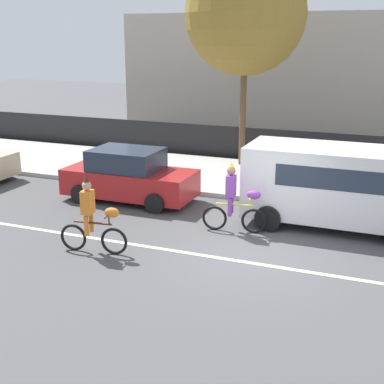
{
  "coord_description": "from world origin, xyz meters",
  "views": [
    {
      "loc": [
        3.04,
        -11.48,
        5.04
      ],
      "look_at": [
        -2.04,
        1.2,
        1.0
      ],
      "focal_mm": 50.0,
      "sensor_mm": 36.0,
      "label": 1
    }
  ],
  "objects_px": {
    "parked_van_white": "(344,182)",
    "parked_car_red": "(129,176)",
    "parade_cyclist_orange": "(93,219)",
    "parade_cyclist_purple": "(235,201)"
  },
  "relations": [
    {
      "from": "parade_cyclist_purple",
      "to": "parked_car_red",
      "type": "bearing_deg",
      "value": 159.76
    },
    {
      "from": "parked_van_white",
      "to": "parked_car_red",
      "type": "xyz_separation_m",
      "value": [
        -6.5,
        0.06,
        -0.5
      ]
    },
    {
      "from": "parked_van_white",
      "to": "parked_car_red",
      "type": "height_order",
      "value": "parked_van_white"
    },
    {
      "from": "parked_car_red",
      "to": "parked_van_white",
      "type": "bearing_deg",
      "value": -0.57
    },
    {
      "from": "parade_cyclist_purple",
      "to": "parked_car_red",
      "type": "distance_m",
      "value": 4.18
    },
    {
      "from": "parade_cyclist_purple",
      "to": "parked_car_red",
      "type": "xyz_separation_m",
      "value": [
        -3.92,
        1.44,
        -0.06
      ]
    },
    {
      "from": "parade_cyclist_purple",
      "to": "parked_van_white",
      "type": "xyz_separation_m",
      "value": [
        2.58,
        1.38,
        0.44
      ]
    },
    {
      "from": "parade_cyclist_purple",
      "to": "parked_car_red",
      "type": "height_order",
      "value": "parade_cyclist_purple"
    },
    {
      "from": "parade_cyclist_orange",
      "to": "parade_cyclist_purple",
      "type": "xyz_separation_m",
      "value": [
        2.69,
        2.61,
        0.0
      ]
    },
    {
      "from": "parade_cyclist_orange",
      "to": "parked_car_red",
      "type": "relative_size",
      "value": 0.47
    }
  ]
}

